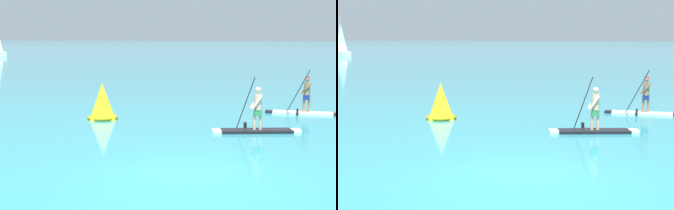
{
  "view_description": "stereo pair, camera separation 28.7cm",
  "coord_description": "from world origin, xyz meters",
  "views": [
    {
      "loc": [
        1.47,
        -12.21,
        3.47
      ],
      "look_at": [
        -1.62,
        6.98,
        0.75
      ],
      "focal_mm": 54.75,
      "sensor_mm": 36.0,
      "label": 1
    },
    {
      "loc": [
        1.75,
        -12.16,
        3.47
      ],
      "look_at": [
        -1.62,
        6.98,
        0.75
      ],
      "focal_mm": 54.75,
      "sensor_mm": 36.0,
      "label": 2
    }
  ],
  "objects": [
    {
      "name": "ground",
      "position": [
        0.0,
        0.0,
        0.0
      ],
      "size": [
        440.0,
        440.0,
        0.0
      ],
      "primitive_type": "plane",
      "color": "teal"
    },
    {
      "name": "paddleboarder_mid_center",
      "position": [
        1.71,
        5.86,
        0.32
      ],
      "size": [
        3.16,
        1.15,
        1.97
      ],
      "rotation": [
        0.0,
        0.0,
        3.34
      ],
      "color": "black",
      "rests_on": "ground"
    },
    {
      "name": "paddleboarder_far_right",
      "position": [
        3.78,
        10.37,
        0.37
      ],
      "size": [
        3.2,
        0.94,
        2.0
      ],
      "rotation": [
        0.0,
        0.0,
        3.02
      ],
      "color": "white",
      "rests_on": "ground"
    },
    {
      "name": "race_marker_buoy",
      "position": [
        -4.45,
        7.74,
        0.66
      ],
      "size": [
        1.39,
        1.39,
        1.47
      ],
      "color": "yellow",
      "rests_on": "ground"
    },
    {
      "name": "sailboat_left_horizon",
      "position": [
        -37.2,
        61.9,
        0.78
      ],
      "size": [
        4.56,
        4.67,
        6.03
      ],
      "rotation": [
        0.0,
        0.0,
        5.48
      ],
      "color": "white",
      "rests_on": "ground"
    }
  ]
}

